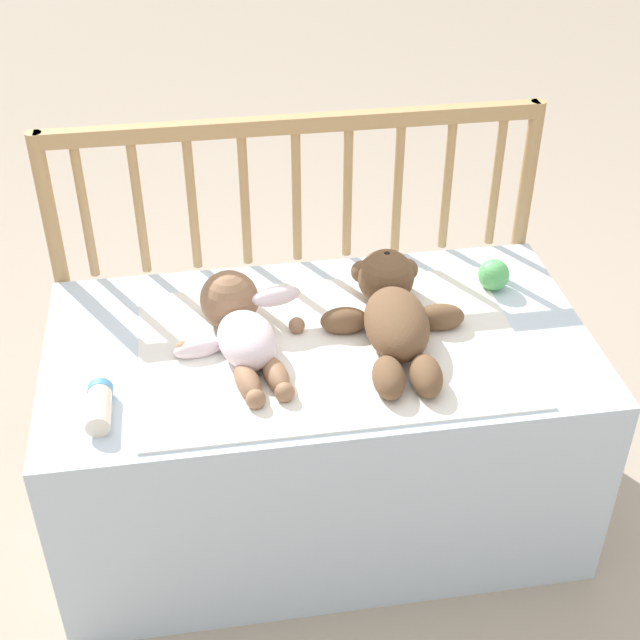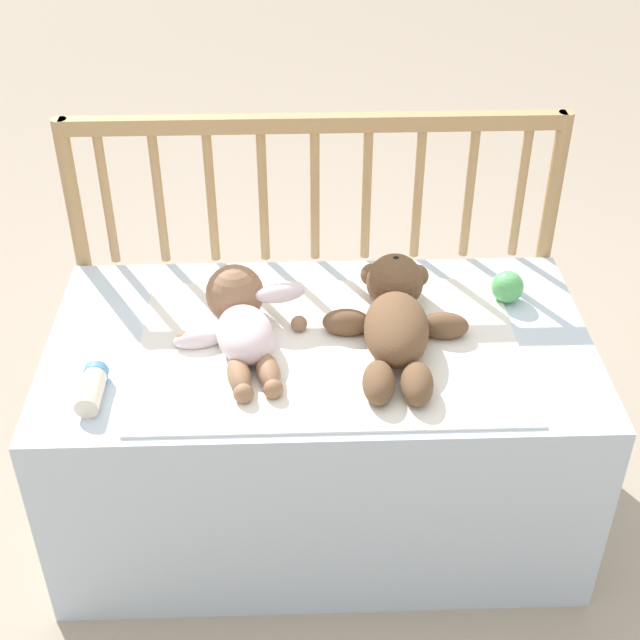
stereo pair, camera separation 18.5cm
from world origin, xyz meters
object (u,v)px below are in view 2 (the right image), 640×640
at_px(teddy_bear, 396,318).
at_px(baby_bottle, 93,385).
at_px(baby, 241,320).
at_px(toy_ball, 507,287).

distance_m(teddy_bear, baby_bottle, 0.63).
height_order(teddy_bear, baby, teddy_bear).
distance_m(baby, toy_ball, 0.61).
bearing_deg(toy_ball, teddy_bear, -153.07).
bearing_deg(toy_ball, baby, -167.54).
xyz_separation_m(teddy_bear, toy_ball, (0.27, 0.14, -0.02)).
relative_size(teddy_bear, baby, 1.19).
bearing_deg(teddy_bear, toy_ball, 26.93).
bearing_deg(baby, toy_ball, 12.46).
relative_size(baby, toy_ball, 5.09).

